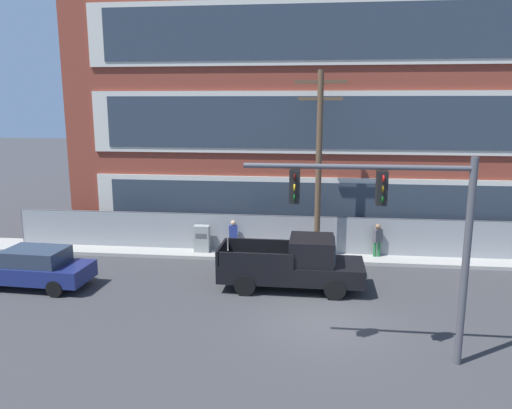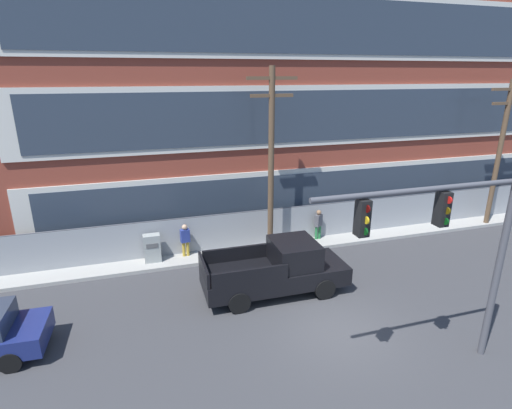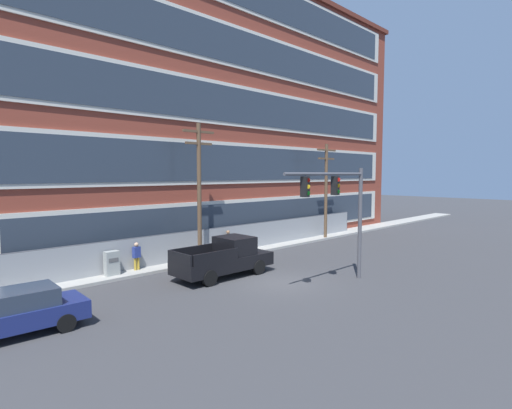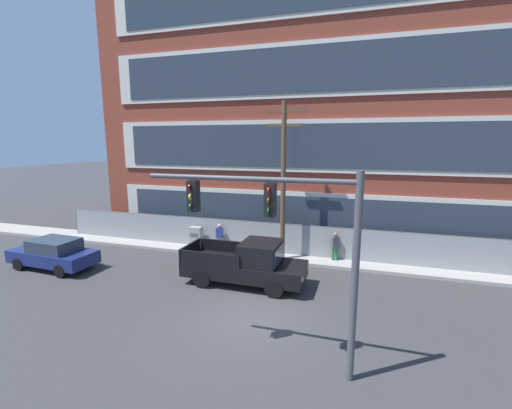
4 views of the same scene
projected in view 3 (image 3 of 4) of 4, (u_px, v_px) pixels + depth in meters
name	position (u px, v px, depth m)	size (l,w,h in m)	color
ground_plane	(279.00, 283.00, 20.02)	(160.00, 160.00, 0.00)	#38383A
sidewalk_building_side	(197.00, 260.00, 24.95)	(80.00, 1.96, 0.16)	#9E9B93
brick_mill_building	(207.00, 117.00, 33.41)	(38.14, 12.40, 20.35)	brown
chain_link_fence	(210.00, 243.00, 25.88)	(32.19, 0.06, 1.91)	gray
traffic_signal_mast	(341.00, 201.00, 19.31)	(6.05, 0.43, 5.75)	#4C4C51
pickup_truck_black	(226.00, 258.00, 21.23)	(5.62, 2.21, 2.06)	black
sedan_navy	(16.00, 312.00, 13.45)	(4.57, 2.03, 1.56)	navy
utility_pole_near_corner	(199.00, 187.00, 23.99)	(2.22, 0.26, 8.45)	brown
utility_pole_midblock	(326.00, 187.00, 32.91)	(2.44, 0.26, 7.88)	brown
electrical_cabinet	(112.00, 265.00, 20.82)	(0.72, 0.46, 1.42)	#939993
pedestrian_near_cabinet	(137.00, 255.00, 21.93)	(0.43, 0.30, 1.69)	#B7932D
pedestrian_by_fence	(228.00, 241.00, 26.61)	(0.47, 0.42, 1.69)	#236B38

